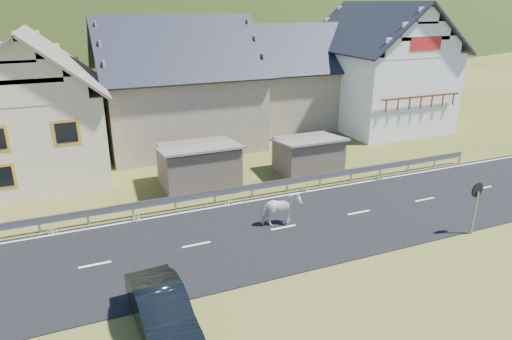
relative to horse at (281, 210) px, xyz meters
name	(u,v)px	position (x,y,z in m)	size (l,w,h in m)	color
ground	(283,228)	(0.00, -0.30, -0.78)	(160.00, 160.00, 0.00)	#3B4615
road	(283,228)	(0.00, -0.30, -0.76)	(60.00, 7.00, 0.04)	black
lane_markings	(283,227)	(0.00, -0.30, -0.74)	(60.00, 6.60, 0.01)	silver
guardrail	(252,188)	(0.00, 3.38, -0.22)	(28.10, 0.09, 0.75)	#93969B
shed_left	(199,166)	(-2.00, 6.20, 0.32)	(4.30, 3.30, 2.40)	brown
shed_right	(308,155)	(4.50, 5.70, 0.22)	(3.80, 2.90, 2.20)	brown
house_cream	(32,99)	(-10.01, 11.70, 3.57)	(7.80, 9.80, 8.30)	beige
house_stone_a	(177,77)	(-1.00, 14.70, 3.85)	(10.80, 9.80, 8.90)	gray
house_stone_b	(293,71)	(9.00, 16.70, 3.45)	(9.80, 8.80, 8.10)	gray
house_white	(378,61)	(15.00, 13.70, 4.28)	(8.80, 10.80, 9.70)	white
mountain	(100,79)	(5.00, 179.70, -20.78)	(440.00, 280.00, 260.00)	#253D17
horse	(281,210)	(0.00, 0.00, 0.00)	(1.76, 0.80, 1.49)	silver
car	(162,312)	(-6.32, -4.98, -0.08)	(1.49, 4.26, 1.40)	black
traffic_mirror	(476,197)	(7.34, -3.84, 0.95)	(0.66, 0.20, 2.37)	#93969B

